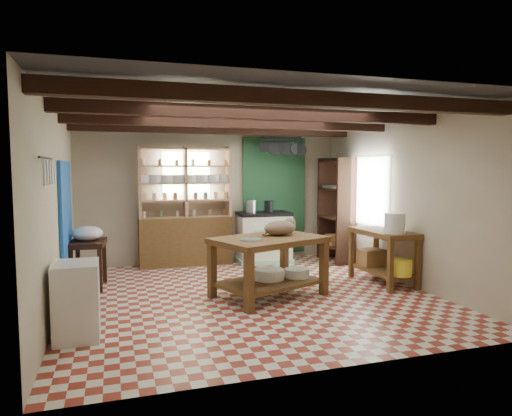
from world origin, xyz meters
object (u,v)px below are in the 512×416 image
object	(u,v)px
prep_table	(89,264)
white_cabinet	(77,301)
right_counter	(383,257)
work_table	(269,267)
stove	(264,237)
cat	(280,228)

from	to	relation	value
prep_table	white_cabinet	bearing A→B (deg)	-85.56
right_counter	prep_table	bearing A→B (deg)	164.22
work_table	right_counter	bearing A→B (deg)	-16.08
stove	work_table	bearing A→B (deg)	-103.63
stove	right_counter	xyz separation A→B (m)	(1.26, -2.11, -0.06)
stove	prep_table	bearing A→B (deg)	-158.75
work_table	prep_table	size ratio (longest dim) A/B	2.05
prep_table	white_cabinet	world-z (taller)	white_cabinet
prep_table	white_cabinet	xyz separation A→B (m)	(-0.02, -2.15, 0.05)
stove	cat	distance (m)	2.23
stove	prep_table	distance (m)	3.29
prep_table	right_counter	xyz separation A→B (m)	(4.38, -1.09, 0.06)
work_table	cat	xyz separation A→B (m)	(0.22, 0.14, 0.52)
stove	prep_table	size ratio (longest dim) A/B	1.37
white_cabinet	cat	xyz separation A→B (m)	(2.67, 1.03, 0.54)
prep_table	cat	size ratio (longest dim) A/B	1.55
work_table	stove	xyz separation A→B (m)	(0.68, 2.27, 0.06)
stove	prep_table	xyz separation A→B (m)	(-3.12, -1.02, -0.12)
work_table	white_cabinet	bearing A→B (deg)	179.42
right_counter	cat	size ratio (longest dim) A/B	2.52
stove	cat	world-z (taller)	cat
right_counter	work_table	bearing A→B (deg)	-177.20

